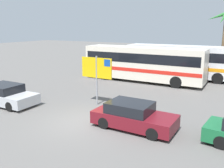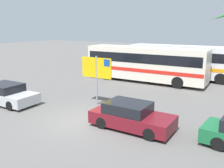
% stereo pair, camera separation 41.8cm
% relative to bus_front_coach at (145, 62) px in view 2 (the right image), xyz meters
% --- Properties ---
extents(ground, '(120.00, 120.00, 0.00)m').
position_rel_bus_front_coach_xyz_m(ground, '(1.06, -10.97, -1.78)').
color(ground, '#605E5B').
extents(bus_front_coach, '(11.09, 2.54, 3.17)m').
position_rel_bus_front_coach_xyz_m(bus_front_coach, '(0.00, 0.00, 0.00)').
color(bus_front_coach, silver).
rests_on(bus_front_coach, ground).
extents(bus_rear_coach, '(11.09, 2.54, 3.17)m').
position_rel_bus_front_coach_xyz_m(bus_rear_coach, '(2.84, 3.37, 0.00)').
color(bus_rear_coach, white).
rests_on(bus_rear_coach, ground).
extents(ferry_sign, '(2.20, 0.11, 3.20)m').
position_rel_bus_front_coach_xyz_m(ferry_sign, '(0.15, -8.10, 0.54)').
color(ferry_sign, gray).
rests_on(ferry_sign, ground).
extents(car_silver, '(4.20, 1.91, 1.32)m').
position_rel_bus_front_coach_xyz_m(car_silver, '(-5.16, -10.95, -1.15)').
color(car_silver, '#B7BABF').
rests_on(car_silver, ground).
extents(car_maroon, '(4.18, 1.88, 1.32)m').
position_rel_bus_front_coach_xyz_m(car_maroon, '(3.73, -10.42, -1.15)').
color(car_maroon, maroon).
rests_on(car_maroon, ground).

